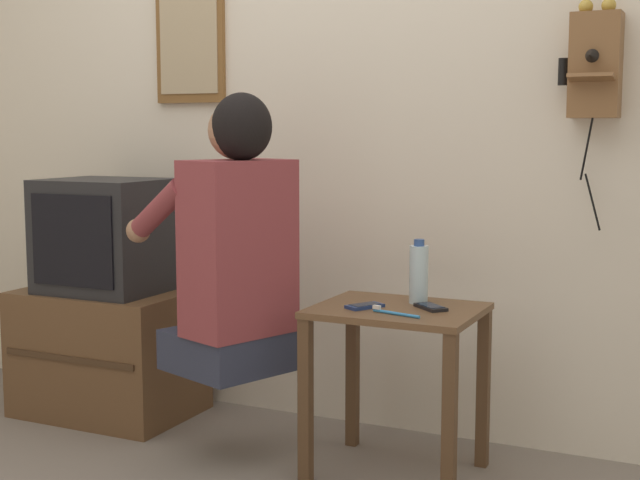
% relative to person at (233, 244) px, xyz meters
% --- Properties ---
extents(wall_back, '(6.80, 0.05, 2.55)m').
position_rel_person_xyz_m(wall_back, '(0.09, 0.60, 0.51)').
color(wall_back, silver).
rests_on(wall_back, ground_plane).
extents(side_table, '(0.54, 0.44, 0.57)m').
position_rel_person_xyz_m(side_table, '(0.55, 0.14, -0.32)').
color(side_table, brown).
rests_on(side_table, ground_plane).
extents(person, '(0.62, 0.52, 0.95)m').
position_rel_person_xyz_m(person, '(0.00, 0.00, 0.00)').
color(person, '#2D3347').
rests_on(person, ground_plane).
extents(tv_stand, '(0.69, 0.49, 0.51)m').
position_rel_person_xyz_m(tv_stand, '(-0.75, 0.26, -0.51)').
color(tv_stand, brown).
rests_on(tv_stand, ground_plane).
extents(television, '(0.47, 0.40, 0.45)m').
position_rel_person_xyz_m(television, '(-0.73, 0.24, -0.03)').
color(television, '#232326').
rests_on(television, tv_stand).
extents(wall_phone_antique, '(0.20, 0.18, 0.76)m').
position_rel_person_xyz_m(wall_phone_antique, '(1.09, 0.51, 0.60)').
color(wall_phone_antique, brown).
extents(framed_picture, '(0.32, 0.03, 0.53)m').
position_rel_person_xyz_m(framed_picture, '(-0.53, 0.56, 0.76)').
color(framed_picture, brown).
extents(cell_phone_held, '(0.11, 0.14, 0.01)m').
position_rel_person_xyz_m(cell_phone_held, '(0.45, 0.08, -0.19)').
color(cell_phone_held, navy).
rests_on(cell_phone_held, side_table).
extents(cell_phone_spare, '(0.13, 0.13, 0.01)m').
position_rel_person_xyz_m(cell_phone_spare, '(0.65, 0.16, -0.19)').
color(cell_phone_spare, black).
rests_on(cell_phone_spare, side_table).
extents(water_bottle, '(0.06, 0.06, 0.22)m').
position_rel_person_xyz_m(water_bottle, '(0.58, 0.23, -0.10)').
color(water_bottle, silver).
rests_on(water_bottle, side_table).
extents(toothbrush, '(0.17, 0.05, 0.02)m').
position_rel_person_xyz_m(toothbrush, '(0.57, 0.02, -0.19)').
color(toothbrush, '#338CD8').
rests_on(toothbrush, side_table).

